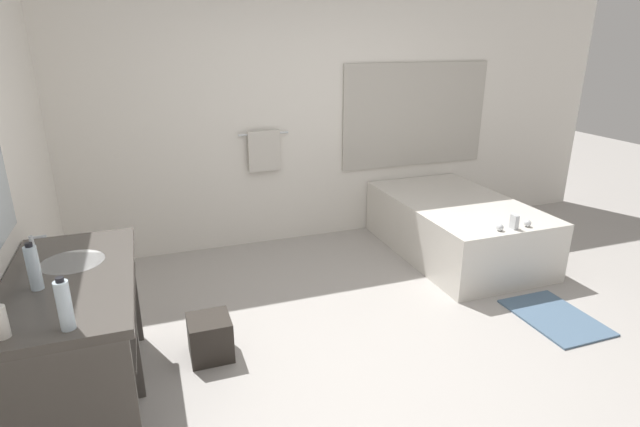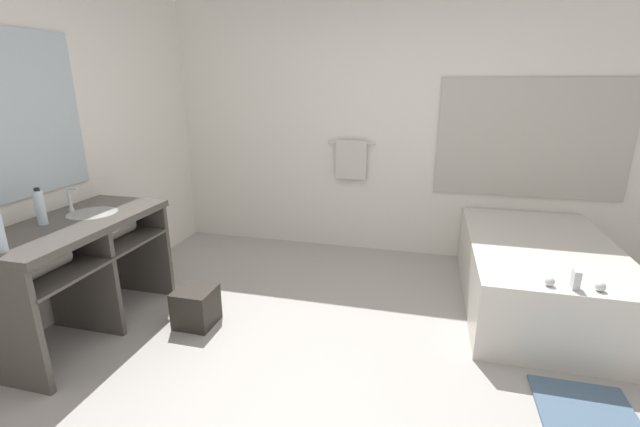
{
  "view_description": "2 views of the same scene",
  "coord_description": "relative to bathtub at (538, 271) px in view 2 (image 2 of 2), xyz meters",
  "views": [
    {
      "loc": [
        -1.41,
        -2.6,
        2.04
      ],
      "look_at": [
        -0.22,
        0.73,
        0.79
      ],
      "focal_mm": 28.0,
      "sensor_mm": 36.0,
      "label": 1
    },
    {
      "loc": [
        0.46,
        -2.19,
        1.76
      ],
      "look_at": [
        -0.29,
        0.78,
        0.81
      ],
      "focal_mm": 24.0,
      "sensor_mm": 36.0,
      "label": 2
    }
  ],
  "objects": [
    {
      "name": "vanity_counter",
      "position": [
        -3.26,
        -1.18,
        0.31
      ],
      "size": [
        0.65,
        1.3,
        0.85
      ],
      "color": "#4C4742",
      "rests_on": "ground_plane"
    },
    {
      "name": "wall_back_with_blinds",
      "position": [
        -1.35,
        0.94,
        1.05
      ],
      "size": [
        7.4,
        0.13,
        2.7
      ],
      "color": "white",
      "rests_on": "ground_plane"
    },
    {
      "name": "bath_mat",
      "position": [
        0.02,
        -1.34,
        -0.29
      ],
      "size": [
        0.51,
        0.71,
        0.02
      ],
      "color": "slate",
      "rests_on": "ground_plane"
    },
    {
      "name": "ground_plane",
      "position": [
        -1.4,
        -1.29,
        -0.3
      ],
      "size": [
        16.0,
        16.0,
        0.0
      ],
      "primitive_type": "plane",
      "color": "#A8A39E",
      "rests_on": "ground"
    },
    {
      "name": "bathtub",
      "position": [
        0.0,
        0.0,
        0.0
      ],
      "size": [
        1.09,
        1.8,
        0.66
      ],
      "color": "silver",
      "rests_on": "ground_plane"
    },
    {
      "name": "wall_left_with_mirror",
      "position": [
        -3.63,
        -1.29,
        1.06
      ],
      "size": [
        0.08,
        7.4,
        2.7
      ],
      "color": "white",
      "rests_on": "ground_plane"
    },
    {
      "name": "water_bottle_1",
      "position": [
        -3.39,
        -1.3,
        0.67
      ],
      "size": [
        0.06,
        0.06,
        0.25
      ],
      "color": "silver",
      "rests_on": "vanity_counter"
    },
    {
      "name": "waste_bin",
      "position": [
        -2.54,
        -0.94,
        -0.16
      ],
      "size": [
        0.28,
        0.28,
        0.29
      ],
      "color": "#2D2823",
      "rests_on": "ground_plane"
    },
    {
      "name": "sink_faucet",
      "position": [
        -3.44,
        -1.01,
        0.63
      ],
      "size": [
        0.09,
        0.04,
        0.18
      ],
      "color": "silver",
      "rests_on": "vanity_counter"
    }
  ]
}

